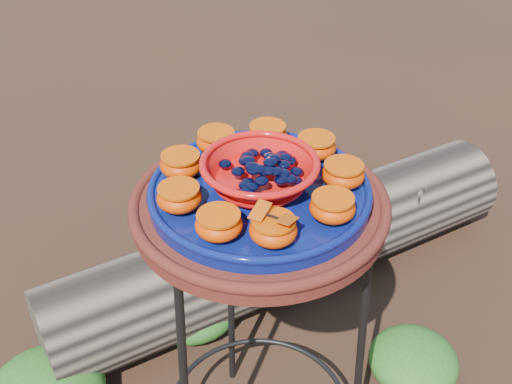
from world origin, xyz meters
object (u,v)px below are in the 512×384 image
object	(u,v)px
terracotta_saucer	(260,208)
cobalt_plate	(260,193)
red_bowl	(260,175)
driftwood_log	(286,248)
plant_stand	(259,349)

from	to	relation	value
terracotta_saucer	cobalt_plate	world-z (taller)	cobalt_plate
terracotta_saucer	cobalt_plate	distance (m)	0.03
red_bowl	driftwood_log	distance (m)	0.87
plant_stand	red_bowl	bearing A→B (deg)	0.00
terracotta_saucer	red_bowl	xyz separation A→B (m)	(0.00, 0.00, 0.07)
cobalt_plate	red_bowl	world-z (taller)	red_bowl
red_bowl	plant_stand	bearing A→B (deg)	0.00
red_bowl	driftwood_log	world-z (taller)	red_bowl
terracotta_saucer	cobalt_plate	xyz separation A→B (m)	(0.00, 0.00, 0.03)
terracotta_saucer	driftwood_log	distance (m)	0.82
cobalt_plate	red_bowl	bearing A→B (deg)	0.00
driftwood_log	terracotta_saucer	bearing A→B (deg)	-116.71
plant_stand	red_bowl	world-z (taller)	red_bowl
cobalt_plate	driftwood_log	bearing A→B (deg)	63.29
plant_stand	terracotta_saucer	bearing A→B (deg)	0.00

